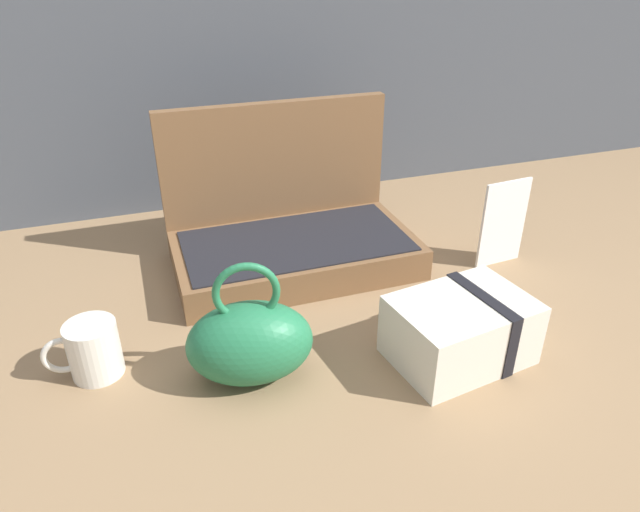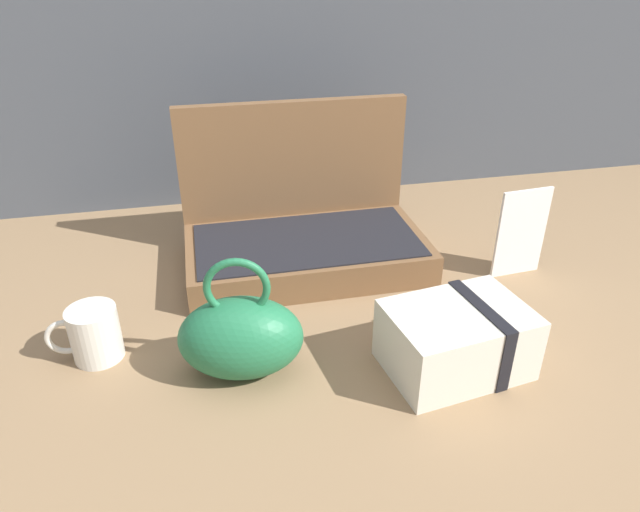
{
  "view_description": "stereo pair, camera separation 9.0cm",
  "coord_description": "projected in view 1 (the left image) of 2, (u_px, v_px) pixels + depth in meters",
  "views": [
    {
      "loc": [
        -0.24,
        -0.77,
        0.57
      ],
      "look_at": [
        0.02,
        -0.02,
        0.13
      ],
      "focal_mm": 31.99,
      "sensor_mm": 36.0,
      "label": 1
    },
    {
      "loc": [
        -0.16,
        -0.79,
        0.57
      ],
      "look_at": [
        0.02,
        -0.02,
        0.13
      ],
      "focal_mm": 31.99,
      "sensor_mm": 36.0,
      "label": 2
    }
  ],
  "objects": [
    {
      "name": "info_card_left",
      "position": [
        503.0,
        223.0,
        1.11
      ],
      "size": [
        0.1,
        0.01,
        0.18
      ],
      "primitive_type": "cube",
      "rotation": [
        0.0,
        0.0,
        0.08
      ],
      "color": "white",
      "rests_on": "ground_plane"
    },
    {
      "name": "open_suitcase",
      "position": [
        290.0,
        229.0,
        1.13
      ],
      "size": [
        0.46,
        0.27,
        0.3
      ],
      "color": "brown",
      "rests_on": "ground_plane"
    },
    {
      "name": "cream_toiletry_bag",
      "position": [
        462.0,
        329.0,
        0.87
      ],
      "size": [
        0.22,
        0.17,
        0.11
      ],
      "color": "silver",
      "rests_on": "ground_plane"
    },
    {
      "name": "teal_pouch_handbag",
      "position": [
        250.0,
        341.0,
        0.82
      ],
      "size": [
        0.2,
        0.14,
        0.2
      ],
      "color": "#237247",
      "rests_on": "ground_plane"
    },
    {
      "name": "ground_plane",
      "position": [
        307.0,
        319.0,
        0.98
      ],
      "size": [
        6.0,
        6.0,
        0.0
      ],
      "primitive_type": "plane",
      "color": "#8C6D4C"
    },
    {
      "name": "coffee_mug",
      "position": [
        92.0,
        350.0,
        0.84
      ],
      "size": [
        0.11,
        0.08,
        0.09
      ],
      "color": "silver",
      "rests_on": "ground_plane"
    }
  ]
}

